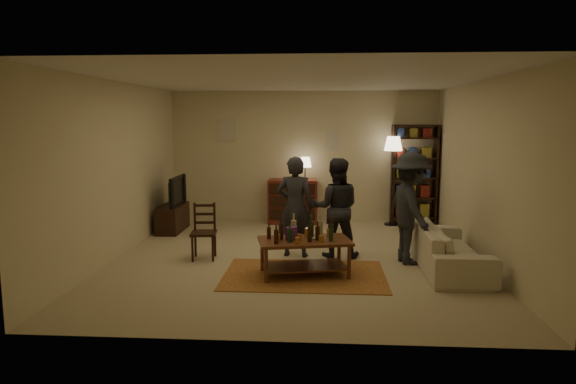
# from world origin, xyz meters

# --- Properties ---
(floor) EXTENTS (6.00, 6.00, 0.00)m
(floor) POSITION_xyz_m (0.00, 0.00, 0.00)
(floor) COLOR #C6B793
(floor) RESTS_ON ground
(room_shell) EXTENTS (6.00, 6.00, 6.00)m
(room_shell) POSITION_xyz_m (-0.65, 2.98, 1.81)
(room_shell) COLOR beige
(room_shell) RESTS_ON ground
(rug) EXTENTS (2.20, 1.50, 0.01)m
(rug) POSITION_xyz_m (0.16, -0.86, 0.01)
(rug) COLOR brown
(rug) RESTS_ON ground
(coffee_table) EXTENTS (1.34, 0.91, 0.84)m
(coffee_table) POSITION_xyz_m (0.15, -0.86, 0.43)
(coffee_table) COLOR brown
(coffee_table) RESTS_ON ground
(dining_chair) EXTENTS (0.41, 0.41, 0.87)m
(dining_chair) POSITION_xyz_m (-1.40, -0.08, 0.45)
(dining_chair) COLOR black
(dining_chair) RESTS_ON ground
(tv_stand) EXTENTS (0.40, 1.00, 1.06)m
(tv_stand) POSITION_xyz_m (-2.44, 1.80, 0.38)
(tv_stand) COLOR black
(tv_stand) RESTS_ON ground
(dresser) EXTENTS (1.00, 0.50, 1.36)m
(dresser) POSITION_xyz_m (-0.19, 2.71, 0.48)
(dresser) COLOR maroon
(dresser) RESTS_ON ground
(bookshelf) EXTENTS (0.90, 0.34, 2.02)m
(bookshelf) POSITION_xyz_m (2.25, 2.78, 1.03)
(bookshelf) COLOR black
(bookshelf) RESTS_ON ground
(floor_lamp) EXTENTS (0.36, 0.36, 1.78)m
(floor_lamp) POSITION_xyz_m (1.80, 2.65, 1.52)
(floor_lamp) COLOR black
(floor_lamp) RESTS_ON ground
(sofa) EXTENTS (0.81, 2.08, 0.61)m
(sofa) POSITION_xyz_m (2.20, -0.40, 0.30)
(sofa) COLOR beige
(sofa) RESTS_ON ground
(person_left) EXTENTS (0.62, 0.45, 1.56)m
(person_left) POSITION_xyz_m (-0.02, 0.14, 0.78)
(person_left) COLOR #2A2A32
(person_left) RESTS_ON ground
(person_right) EXTENTS (0.76, 0.60, 1.54)m
(person_right) POSITION_xyz_m (0.61, 0.16, 0.77)
(person_right) COLOR #26262E
(person_right) RESTS_ON ground
(person_by_sofa) EXTENTS (0.82, 1.17, 1.65)m
(person_by_sofa) POSITION_xyz_m (1.70, -0.14, 0.83)
(person_by_sofa) COLOR #26272E
(person_by_sofa) RESTS_ON ground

